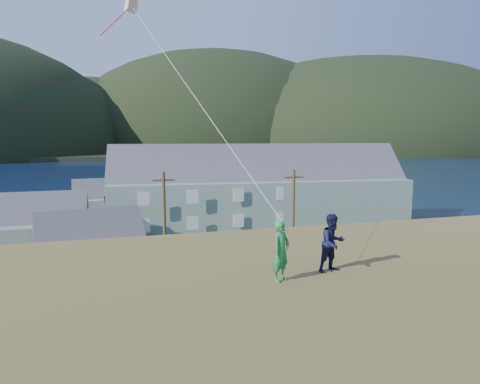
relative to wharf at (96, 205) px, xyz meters
name	(u,v)px	position (x,y,z in m)	size (l,w,h in m)	color
ground	(156,294)	(6.00, -40.00, -0.45)	(900.00, 900.00, 0.00)	#0A1638
grass_strip	(159,304)	(6.00, -42.00, -0.40)	(110.00, 8.00, 0.10)	#4C3D19
waterfront_lot	(143,239)	(6.00, -23.00, -0.39)	(72.00, 36.00, 0.12)	#28282B
wharf	(96,205)	(0.00, 0.00, 0.00)	(26.00, 14.00, 0.90)	gray
far_shore	(121,149)	(6.00, 290.00, 0.55)	(900.00, 320.00, 2.00)	black
far_hills	(173,149)	(41.59, 239.38, 1.55)	(760.00, 265.00, 143.00)	black
lodge	(259,190)	(20.00, -21.05, 4.32)	(35.99, 12.97, 12.40)	slate
shed_palegreen_near	(28,230)	(-4.33, -28.39, 2.34)	(10.33, 6.68, 7.42)	slate
shed_white	(91,247)	(1.38, -34.82, 2.05)	(9.05, 6.88, 6.51)	silver
shed_palegreen_far	(114,201)	(2.89, -11.27, 2.18)	(10.78, 6.90, 6.86)	gray
utility_poles	(118,230)	(3.49, -38.50, 4.08)	(29.05, 0.24, 9.44)	#47331E
parked_cars	(59,229)	(-3.05, -19.18, 0.39)	(28.32, 13.72, 1.56)	maroon
kite_flyer_green	(281,251)	(8.01, -59.08, 7.61)	(0.63, 0.41, 1.71)	#23803D
kite_flyer_navy	(333,243)	(9.81, -58.68, 7.62)	(0.85, 0.66, 1.74)	#121533
kite_rig	(131,11)	(4.44, -51.25, 15.83)	(2.41, 4.40, 11.75)	beige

